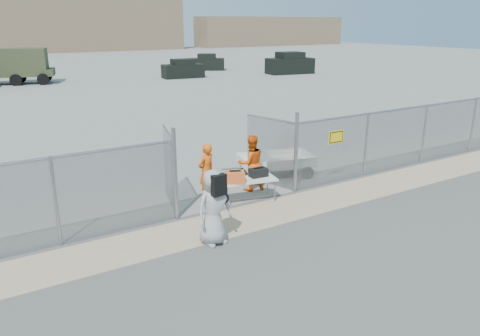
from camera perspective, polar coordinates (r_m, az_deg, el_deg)
ground at (r=12.13m, az=5.00°, el=-7.39°), size 160.00×160.00×0.00m
tarmac_inside at (r=51.47m, az=-24.48°, el=10.27°), size 160.00×80.00×0.01m
dirt_strip at (r=12.87m, az=2.35°, el=-5.79°), size 44.00×1.60×0.01m
distant_hills at (r=87.57m, az=-24.97°, el=15.53°), size 140.00×6.00×9.00m
chain_link_fence at (r=13.28m, az=0.00°, el=0.00°), size 40.00×0.20×2.20m
folding_table at (r=13.71m, az=1.02°, el=-2.75°), size 1.74×1.01×0.70m
orange_bag at (r=13.25m, az=-0.61°, el=-1.12°), size 0.63×0.54×0.33m
black_duffel at (r=13.80m, az=2.26°, el=-0.55°), size 0.54×0.34×0.25m
security_worker_left at (r=13.84m, az=-4.12°, el=-0.43°), size 0.72×0.59×1.69m
security_worker_right at (r=14.50m, az=1.35°, el=0.61°), size 0.96×0.81×1.77m
visitor at (r=11.01m, az=-3.22°, el=-4.79°), size 0.96×0.69×1.84m
utility_trailer at (r=16.09m, az=4.40°, el=0.42°), size 3.49×2.40×0.77m
military_truck at (r=44.21m, az=-25.82°, el=11.08°), size 6.56×3.91×2.94m
parked_vehicle_near at (r=44.90m, az=-6.97°, el=11.92°), size 3.91×2.08×1.70m
parked_vehicle_mid at (r=52.02m, az=-4.06°, el=12.74°), size 4.10×3.32×1.70m
parked_vehicle_far at (r=48.46m, az=6.10°, el=12.59°), size 4.90×2.76×2.10m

